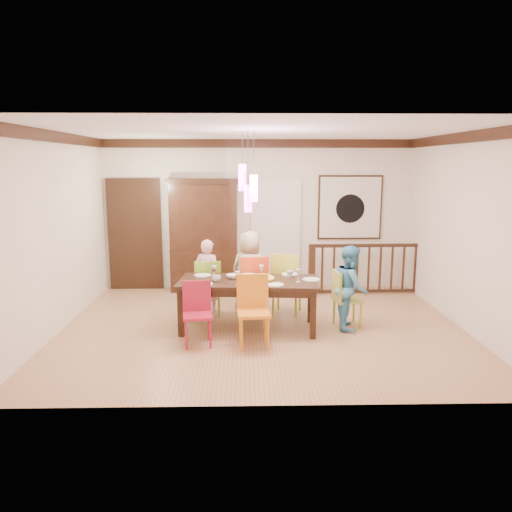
{
  "coord_description": "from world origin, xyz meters",
  "views": [
    {
      "loc": [
        -0.26,
        -7.24,
        2.45
      ],
      "look_at": [
        -0.09,
        0.21,
        1.06
      ],
      "focal_mm": 35.0,
      "sensor_mm": 36.0,
      "label": 1
    }
  ],
  "objects_px": {
    "chair_far_left": "(208,283)",
    "person_far_left": "(208,276)",
    "chair_end_right": "(348,295)",
    "china_hutch": "(204,235)",
    "person_far_mid": "(250,272)",
    "person_end_right": "(351,287)",
    "dining_table": "(248,286)",
    "balustrade": "(369,268)"
  },
  "relations": [
    {
      "from": "chair_far_left",
      "to": "balustrade",
      "type": "bearing_deg",
      "value": -159.04
    },
    {
      "from": "chair_far_left",
      "to": "china_hutch",
      "type": "height_order",
      "value": "china_hutch"
    },
    {
      "from": "person_far_mid",
      "to": "china_hutch",
      "type": "bearing_deg",
      "value": -39.83
    },
    {
      "from": "dining_table",
      "to": "person_far_left",
      "type": "relative_size",
      "value": 1.72
    },
    {
      "from": "person_far_mid",
      "to": "chair_far_left",
      "type": "bearing_deg",
      "value": 30.53
    },
    {
      "from": "balustrade",
      "to": "person_far_left",
      "type": "relative_size",
      "value": 1.88
    },
    {
      "from": "chair_end_right",
      "to": "person_far_mid",
      "type": "relative_size",
      "value": 0.63
    },
    {
      "from": "chair_end_right",
      "to": "china_hutch",
      "type": "relative_size",
      "value": 0.4
    },
    {
      "from": "china_hutch",
      "to": "person_far_left",
      "type": "relative_size",
      "value": 1.77
    },
    {
      "from": "dining_table",
      "to": "person_end_right",
      "type": "bearing_deg",
      "value": 4.84
    },
    {
      "from": "china_hutch",
      "to": "person_far_left",
      "type": "distance_m",
      "value": 1.54
    },
    {
      "from": "chair_end_right",
      "to": "balustrade",
      "type": "distance_m",
      "value": 2.11
    },
    {
      "from": "dining_table",
      "to": "person_far_left",
      "type": "height_order",
      "value": "person_far_left"
    },
    {
      "from": "balustrade",
      "to": "chair_end_right",
      "type": "bearing_deg",
      "value": -113.44
    },
    {
      "from": "dining_table",
      "to": "person_end_right",
      "type": "distance_m",
      "value": 1.53
    },
    {
      "from": "person_far_left",
      "to": "person_end_right",
      "type": "relative_size",
      "value": 0.97
    },
    {
      "from": "china_hutch",
      "to": "person_end_right",
      "type": "bearing_deg",
      "value": -44.83
    },
    {
      "from": "china_hutch",
      "to": "balustrade",
      "type": "bearing_deg",
      "value": -6.3
    },
    {
      "from": "chair_far_left",
      "to": "chair_end_right",
      "type": "height_order",
      "value": "chair_far_left"
    },
    {
      "from": "china_hutch",
      "to": "balustrade",
      "type": "xyz_separation_m",
      "value": [
        3.13,
        -0.35,
        -0.59
      ]
    },
    {
      "from": "chair_far_left",
      "to": "person_end_right",
      "type": "height_order",
      "value": "person_end_right"
    },
    {
      "from": "dining_table",
      "to": "person_far_left",
      "type": "bearing_deg",
      "value": 130.79
    },
    {
      "from": "person_end_right",
      "to": "chair_end_right",
      "type": "bearing_deg",
      "value": 35.88
    },
    {
      "from": "person_far_left",
      "to": "person_far_mid",
      "type": "distance_m",
      "value": 0.71
    },
    {
      "from": "chair_far_left",
      "to": "person_end_right",
      "type": "relative_size",
      "value": 0.73
    },
    {
      "from": "person_far_mid",
      "to": "person_end_right",
      "type": "height_order",
      "value": "person_far_mid"
    },
    {
      "from": "person_end_right",
      "to": "dining_table",
      "type": "bearing_deg",
      "value": 95.78
    },
    {
      "from": "chair_end_right",
      "to": "china_hutch",
      "type": "distance_m",
      "value": 3.33
    },
    {
      "from": "dining_table",
      "to": "person_end_right",
      "type": "xyz_separation_m",
      "value": [
        1.53,
        0.01,
        -0.03
      ]
    },
    {
      "from": "person_far_mid",
      "to": "person_far_left",
      "type": "bearing_deg",
      "value": 17.37
    },
    {
      "from": "chair_end_right",
      "to": "person_far_left",
      "type": "distance_m",
      "value": 2.33
    },
    {
      "from": "dining_table",
      "to": "balustrade",
      "type": "xyz_separation_m",
      "value": [
        2.3,
        2.02,
        -0.16
      ]
    },
    {
      "from": "dining_table",
      "to": "balustrade",
      "type": "relative_size",
      "value": 0.92
    },
    {
      "from": "chair_end_right",
      "to": "balustrade",
      "type": "relative_size",
      "value": 0.38
    },
    {
      "from": "china_hutch",
      "to": "person_end_right",
      "type": "relative_size",
      "value": 1.72
    },
    {
      "from": "person_end_right",
      "to": "chair_far_left",
      "type": "bearing_deg",
      "value": 76.66
    },
    {
      "from": "chair_end_right",
      "to": "chair_far_left",
      "type": "bearing_deg",
      "value": 65.51
    },
    {
      "from": "chair_far_left",
      "to": "person_far_left",
      "type": "distance_m",
      "value": 0.18
    },
    {
      "from": "person_far_left",
      "to": "person_far_mid",
      "type": "bearing_deg",
      "value": -163.78
    },
    {
      "from": "person_far_left",
      "to": "dining_table",
      "type": "bearing_deg",
      "value": 145.24
    },
    {
      "from": "balustrade",
      "to": "person_far_mid",
      "type": "xyz_separation_m",
      "value": [
        -2.27,
        -1.14,
        0.18
      ]
    },
    {
      "from": "person_far_mid",
      "to": "chair_end_right",
      "type": "bearing_deg",
      "value": 170.98
    }
  ]
}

